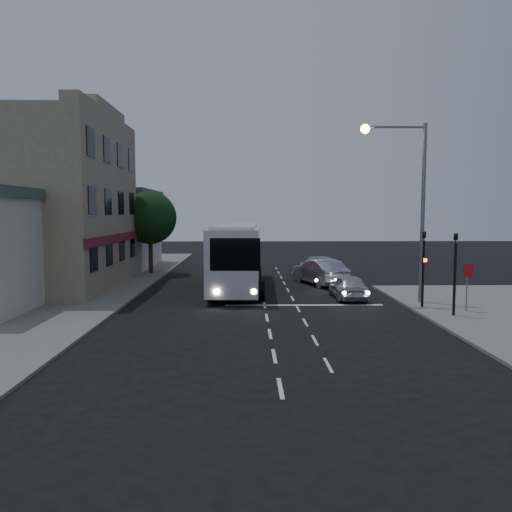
{
  "coord_description": "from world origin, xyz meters",
  "views": [
    {
      "loc": [
        -0.89,
        -22.88,
        4.64
      ],
      "look_at": [
        -0.36,
        5.58,
        2.2
      ],
      "focal_mm": 35.0,
      "sensor_mm": 36.0,
      "label": 1
    }
  ],
  "objects_px": {
    "tour_bus": "(238,254)",
    "traffic_signal_main": "(424,260)",
    "car_suv": "(348,287)",
    "traffic_signal_side": "(455,264)",
    "car_sedan_a": "(320,272)",
    "street_tree": "(150,215)",
    "regulatory_sign": "(467,279)",
    "car_sedan_b": "(318,266)",
    "streetlight": "(410,192)"
  },
  "relations": [
    {
      "from": "tour_bus",
      "to": "traffic_signal_main",
      "type": "relative_size",
      "value": 3.17
    },
    {
      "from": "car_suv",
      "to": "traffic_signal_side",
      "type": "bearing_deg",
      "value": 124.92
    },
    {
      "from": "car_sedan_a",
      "to": "traffic_signal_side",
      "type": "xyz_separation_m",
      "value": [
        4.43,
        -10.51,
        1.59
      ]
    },
    {
      "from": "street_tree",
      "to": "traffic_signal_side",
      "type": "bearing_deg",
      "value": -44.5
    },
    {
      "from": "traffic_signal_main",
      "to": "traffic_signal_side",
      "type": "relative_size",
      "value": 1.0
    },
    {
      "from": "car_suv",
      "to": "traffic_signal_side",
      "type": "distance_m",
      "value": 6.46
    },
    {
      "from": "car_sedan_a",
      "to": "street_tree",
      "type": "height_order",
      "value": "street_tree"
    },
    {
      "from": "tour_bus",
      "to": "traffic_signal_side",
      "type": "xyz_separation_m",
      "value": [
        9.76,
        -9.06,
        0.28
      ]
    },
    {
      "from": "traffic_signal_side",
      "to": "regulatory_sign",
      "type": "xyz_separation_m",
      "value": [
        1.0,
        0.96,
        -0.82
      ]
    },
    {
      "from": "car_suv",
      "to": "car_sedan_b",
      "type": "relative_size",
      "value": 0.78
    },
    {
      "from": "car_sedan_b",
      "to": "streetlight",
      "type": "bearing_deg",
      "value": 94.07
    },
    {
      "from": "car_suv",
      "to": "car_sedan_b",
      "type": "distance_m",
      "value": 10.28
    },
    {
      "from": "car_sedan_a",
      "to": "traffic_signal_main",
      "type": "height_order",
      "value": "traffic_signal_main"
    },
    {
      "from": "car_sedan_b",
      "to": "regulatory_sign",
      "type": "distance_m",
      "value": 15.14
    },
    {
      "from": "car_suv",
      "to": "regulatory_sign",
      "type": "bearing_deg",
      "value": 137.76
    },
    {
      "from": "car_suv",
      "to": "car_sedan_a",
      "type": "height_order",
      "value": "car_sedan_a"
    },
    {
      "from": "car_sedan_b",
      "to": "traffic_signal_main",
      "type": "relative_size",
      "value": 1.24
    },
    {
      "from": "car_suv",
      "to": "car_sedan_a",
      "type": "distance_m",
      "value": 5.56
    },
    {
      "from": "traffic_signal_side",
      "to": "regulatory_sign",
      "type": "relative_size",
      "value": 1.86
    },
    {
      "from": "car_suv",
      "to": "streetlight",
      "type": "bearing_deg",
      "value": 148.17
    },
    {
      "from": "car_suv",
      "to": "traffic_signal_side",
      "type": "height_order",
      "value": "traffic_signal_side"
    },
    {
      "from": "traffic_signal_main",
      "to": "tour_bus",
      "type": "bearing_deg",
      "value": 142.0
    },
    {
      "from": "car_sedan_a",
      "to": "traffic_signal_side",
      "type": "height_order",
      "value": "traffic_signal_side"
    },
    {
      "from": "traffic_signal_main",
      "to": "streetlight",
      "type": "distance_m",
      "value": 3.61
    },
    {
      "from": "tour_bus",
      "to": "streetlight",
      "type": "height_order",
      "value": "streetlight"
    },
    {
      "from": "regulatory_sign",
      "to": "streetlight",
      "type": "xyz_separation_m",
      "value": [
        -1.96,
        2.44,
        4.14
      ]
    },
    {
      "from": "tour_bus",
      "to": "car_suv",
      "type": "relative_size",
      "value": 3.28
    },
    {
      "from": "car_suv",
      "to": "traffic_signal_side",
      "type": "xyz_separation_m",
      "value": [
        3.7,
        -5.0,
        1.75
      ]
    },
    {
      "from": "tour_bus",
      "to": "street_tree",
      "type": "distance_m",
      "value": 10.12
    },
    {
      "from": "street_tree",
      "to": "car_sedan_b",
      "type": "bearing_deg",
      "value": -4.29
    },
    {
      "from": "regulatory_sign",
      "to": "street_tree",
      "type": "height_order",
      "value": "street_tree"
    },
    {
      "from": "car_sedan_b",
      "to": "street_tree",
      "type": "bearing_deg",
      "value": -13.93
    },
    {
      "from": "car_suv",
      "to": "car_sedan_a",
      "type": "bearing_deg",
      "value": -83.96
    },
    {
      "from": "car_sedan_a",
      "to": "car_sedan_b",
      "type": "xyz_separation_m",
      "value": [
        0.58,
        4.77,
        -0.09
      ]
    },
    {
      "from": "tour_bus",
      "to": "traffic_signal_main",
      "type": "height_order",
      "value": "traffic_signal_main"
    },
    {
      "from": "streetlight",
      "to": "street_tree",
      "type": "distance_m",
      "value": 20.19
    },
    {
      "from": "traffic_signal_main",
      "to": "traffic_signal_side",
      "type": "distance_m",
      "value": 2.1
    },
    {
      "from": "streetlight",
      "to": "car_sedan_b",
      "type": "bearing_deg",
      "value": 103.71
    },
    {
      "from": "car_sedan_a",
      "to": "street_tree",
      "type": "relative_size",
      "value": 0.81
    },
    {
      "from": "car_sedan_b",
      "to": "traffic_signal_main",
      "type": "bearing_deg",
      "value": 93.7
    },
    {
      "from": "car_sedan_b",
      "to": "streetlight",
      "type": "height_order",
      "value": "streetlight"
    },
    {
      "from": "car_sedan_b",
      "to": "traffic_signal_side",
      "type": "height_order",
      "value": "traffic_signal_side"
    },
    {
      "from": "traffic_signal_side",
      "to": "car_sedan_a",
      "type": "bearing_deg",
      "value": 112.87
    },
    {
      "from": "car_sedan_b",
      "to": "streetlight",
      "type": "xyz_separation_m",
      "value": [
        2.9,
        -11.87,
        4.99
      ]
    },
    {
      "from": "car_suv",
      "to": "street_tree",
      "type": "height_order",
      "value": "street_tree"
    },
    {
      "from": "car_sedan_a",
      "to": "traffic_signal_side",
      "type": "relative_size",
      "value": 1.23
    },
    {
      "from": "tour_bus",
      "to": "street_tree",
      "type": "xyz_separation_m",
      "value": [
        -6.74,
        7.17,
        2.36
      ]
    },
    {
      "from": "traffic_signal_main",
      "to": "regulatory_sign",
      "type": "bearing_deg",
      "value": -30.84
    },
    {
      "from": "car_sedan_a",
      "to": "street_tree",
      "type": "distance_m",
      "value": 13.85
    },
    {
      "from": "regulatory_sign",
      "to": "car_sedan_a",
      "type": "bearing_deg",
      "value": 119.65
    }
  ]
}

